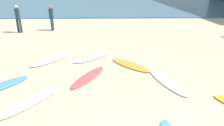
{
  "coord_description": "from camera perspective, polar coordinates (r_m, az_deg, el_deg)",
  "views": [
    {
      "loc": [
        -1.2,
        -2.66,
        3.73
      ],
      "look_at": [
        -1.04,
        5.46,
        0.3
      ],
      "focal_mm": 35.16,
      "sensor_mm": 36.0,
      "label": 1
    }
  ],
  "objects": [
    {
      "name": "beachgoer_mid",
      "position": [
        15.43,
        -23.28,
        10.86
      ],
      "size": [
        0.34,
        0.33,
        1.77
      ],
      "rotation": [
        0.0,
        0.0,
        6.09
      ],
      "color": "#1E3342",
      "rests_on": "ground_plane"
    },
    {
      "name": "surfboard_3",
      "position": [
        9.31,
        4.89,
        -0.54
      ],
      "size": [
        1.81,
        1.84,
        0.07
      ],
      "primitive_type": "ellipsoid",
      "rotation": [
        0.0,
        0.0,
        3.92
      ],
      "color": "gold",
      "rests_on": "ground_plane"
    },
    {
      "name": "surfboard_1",
      "position": [
        8.17,
        14.24,
        -4.74
      ],
      "size": [
        1.3,
        2.31,
        0.07
      ],
      "primitive_type": "ellipsoid",
      "rotation": [
        0.0,
        0.0,
        3.5
      ],
      "color": "white",
      "rests_on": "ground_plane"
    },
    {
      "name": "surfboard_7",
      "position": [
        10.18,
        -15.82,
        0.78
      ],
      "size": [
        1.72,
        1.89,
        0.09
      ],
      "primitive_type": "ellipsoid",
      "rotation": [
        0.0,
        0.0,
        -0.7
      ],
      "color": "silver",
      "rests_on": "ground_plane"
    },
    {
      "name": "surfboard_8",
      "position": [
        8.57,
        -26.62,
        -5.28
      ],
      "size": [
        1.66,
        1.79,
        0.06
      ],
      "primitive_type": "ellipsoid",
      "rotation": [
        0.0,
        0.0,
        2.42
      ],
      "color": "#4E93D9",
      "rests_on": "ground_plane"
    },
    {
      "name": "surfboard_6",
      "position": [
        7.25,
        -20.11,
        -9.25
      ],
      "size": [
        1.76,
        2.17,
        0.08
      ],
      "primitive_type": "ellipsoid",
      "rotation": [
        0.0,
        0.0,
        2.52
      ],
      "color": "#F6E5C9",
      "rests_on": "ground_plane"
    },
    {
      "name": "surfboard_4",
      "position": [
        10.13,
        -5.0,
        1.48
      ],
      "size": [
        1.87,
        1.7,
        0.09
      ],
      "primitive_type": "ellipsoid",
      "rotation": [
        0.0,
        0.0,
        -0.87
      ],
      "color": "white",
      "rests_on": "ground_plane"
    },
    {
      "name": "beachgoer_far",
      "position": [
        15.33,
        -15.47,
        11.47
      ],
      "size": [
        0.28,
        0.34,
        1.63
      ],
      "rotation": [
        0.0,
        0.0,
        1.57
      ],
      "color": "#1E3342",
      "rests_on": "ground_plane"
    },
    {
      "name": "surfboard_2",
      "position": [
        8.32,
        -6.21,
        -3.63
      ],
      "size": [
        1.43,
        2.07,
        0.06
      ],
      "primitive_type": "ellipsoid",
      "rotation": [
        0.0,
        0.0,
        -0.5
      ],
      "color": "#E24F4F",
      "rests_on": "ground_plane"
    }
  ]
}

